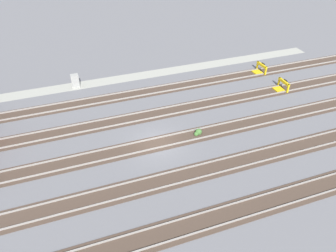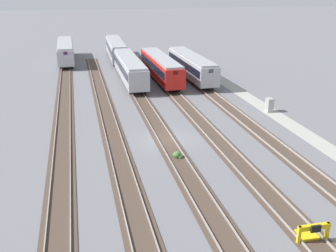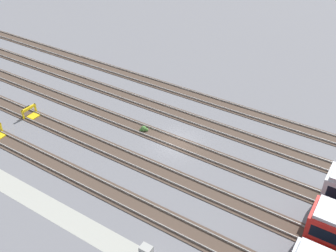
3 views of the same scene
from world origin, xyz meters
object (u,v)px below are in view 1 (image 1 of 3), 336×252
bumper_stop_near_inner_track (281,86)px  bumper_stop_nearest_track (260,69)px  electrical_cabinet (75,81)px  weed_clump (198,132)px

bumper_stop_near_inner_track → bumper_stop_nearest_track: bearing=-90.9°
bumper_stop_nearest_track → electrical_cabinet: 23.31m
bumper_stop_nearest_track → weed_clump: bearing=36.4°
bumper_stop_nearest_track → electrical_cabinet: (22.94, -4.15, 0.29)m
bumper_stop_nearest_track → weed_clump: bumper_stop_nearest_track is taller
electrical_cabinet → weed_clump: 16.97m
bumper_stop_near_inner_track → electrical_cabinet: size_ratio=1.25×
bumper_stop_nearest_track → electrical_cabinet: electrical_cabinet is taller
weed_clump → bumper_stop_nearest_track: bearing=-143.6°
bumper_stop_nearest_track → electrical_cabinet: size_ratio=1.26×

